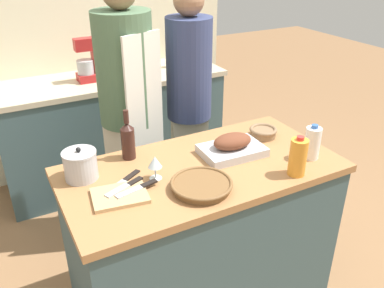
# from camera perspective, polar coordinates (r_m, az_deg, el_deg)

# --- Properties ---
(kitchen_island) EXTENTS (1.42, 0.72, 0.87)m
(kitchen_island) POSITION_cam_1_polar(r_m,az_deg,el_deg) (2.32, 1.30, -12.46)
(kitchen_island) COLOR #3D565B
(kitchen_island) RESTS_ON ground_plane
(back_counter) EXTENTS (1.85, 0.60, 0.91)m
(back_counter) POSITION_cam_1_polar(r_m,az_deg,el_deg) (3.50, -10.87, 2.09)
(back_counter) COLOR #3D565B
(back_counter) RESTS_ON ground_plane
(back_wall) EXTENTS (2.35, 0.10, 2.55)m
(back_wall) POSITION_cam_1_polar(r_m,az_deg,el_deg) (3.58, -13.88, 16.14)
(back_wall) COLOR beige
(back_wall) RESTS_ON ground_plane
(roasting_pan) EXTENTS (0.34, 0.24, 0.12)m
(roasting_pan) POSITION_cam_1_polar(r_m,az_deg,el_deg) (2.17, 5.66, -0.39)
(roasting_pan) COLOR #BCBCC1
(roasting_pan) RESTS_ON kitchen_island
(wicker_basket) EXTENTS (0.29, 0.29, 0.04)m
(wicker_basket) POSITION_cam_1_polar(r_m,az_deg,el_deg) (1.88, 1.34, -5.77)
(wicker_basket) COLOR brown
(wicker_basket) RESTS_ON kitchen_island
(cutting_board) EXTENTS (0.27, 0.22, 0.02)m
(cutting_board) POSITION_cam_1_polar(r_m,az_deg,el_deg) (1.86, -10.11, -7.14)
(cutting_board) COLOR tan
(cutting_board) RESTS_ON kitchen_island
(stock_pot) EXTENTS (0.16, 0.16, 0.17)m
(stock_pot) POSITION_cam_1_polar(r_m,az_deg,el_deg) (2.01, -15.39, -2.86)
(stock_pot) COLOR #B7B7BC
(stock_pot) RESTS_ON kitchen_island
(mixing_bowl) EXTENTS (0.16, 0.16, 0.06)m
(mixing_bowl) POSITION_cam_1_polar(r_m,az_deg,el_deg) (2.40, 9.95, 1.68)
(mixing_bowl) COLOR #846647
(mixing_bowl) RESTS_ON kitchen_island
(juice_jug) EXTENTS (0.09, 0.09, 0.21)m
(juice_jug) POSITION_cam_1_polar(r_m,az_deg,el_deg) (2.02, 14.64, -1.78)
(juice_jug) COLOR orange
(juice_jug) RESTS_ON kitchen_island
(milk_jug) EXTENTS (0.08, 0.08, 0.19)m
(milk_jug) POSITION_cam_1_polar(r_m,az_deg,el_deg) (2.20, 16.54, 0.15)
(milk_jug) COLOR white
(milk_jug) RESTS_ON kitchen_island
(wine_bottle_green) EXTENTS (0.07, 0.07, 0.27)m
(wine_bottle_green) POSITION_cam_1_polar(r_m,az_deg,el_deg) (2.13, -8.99, 0.62)
(wine_bottle_green) COLOR #381E19
(wine_bottle_green) RESTS_ON kitchen_island
(wine_glass_left) EXTENTS (0.07, 0.07, 0.12)m
(wine_glass_left) POSITION_cam_1_polar(r_m,az_deg,el_deg) (1.93, -5.23, -2.64)
(wine_glass_left) COLOR silver
(wine_glass_left) RESTS_ON kitchen_island
(knife_chef) EXTENTS (0.25, 0.17, 0.01)m
(knife_chef) POSITION_cam_1_polar(r_m,az_deg,el_deg) (1.96, -9.84, -5.37)
(knife_chef) COLOR #B7B7BC
(knife_chef) RESTS_ON kitchen_island
(knife_paring) EXTENTS (0.22, 0.07, 0.01)m
(knife_paring) POSITION_cam_1_polar(r_m,az_deg,el_deg) (1.88, -7.55, -6.12)
(knife_paring) COLOR #B7B7BC
(knife_paring) RESTS_ON cutting_board
(knife_bread) EXTENTS (0.21, 0.11, 0.01)m
(knife_bread) POSITION_cam_1_polar(r_m,az_deg,el_deg) (1.90, -9.30, -5.80)
(knife_bread) COLOR #B7B7BC
(knife_bread) RESTS_ON cutting_board
(stand_mixer) EXTENTS (0.18, 0.14, 0.33)m
(stand_mixer) POSITION_cam_1_polar(r_m,az_deg,el_deg) (3.24, -14.36, 10.91)
(stand_mixer) COLOR #B22323
(stand_mixer) RESTS_ON back_counter
(condiment_bottle_tall) EXTENTS (0.06, 0.06, 0.21)m
(condiment_bottle_tall) POSITION_cam_1_polar(r_m,az_deg,el_deg) (3.40, -6.50, 11.65)
(condiment_bottle_tall) COLOR #B28E2D
(condiment_bottle_tall) RESTS_ON back_counter
(condiment_bottle_short) EXTENTS (0.06, 0.06, 0.17)m
(condiment_bottle_short) POSITION_cam_1_polar(r_m,az_deg,el_deg) (3.52, -2.59, 12.01)
(condiment_bottle_short) COLOR #234C28
(condiment_bottle_short) RESTS_ON back_counter
(condiment_bottle_extra) EXTENTS (0.05, 0.05, 0.20)m
(condiment_bottle_extra) POSITION_cam_1_polar(r_m,az_deg,el_deg) (3.64, -1.63, 12.70)
(condiment_bottle_extra) COLOR #332D28
(condiment_bottle_extra) RESTS_ON back_counter
(person_cook_aproned) EXTENTS (0.37, 0.39, 1.74)m
(person_cook_aproned) POSITION_cam_1_polar(r_m,az_deg,el_deg) (2.63, -8.99, 5.65)
(person_cook_aproned) COLOR beige
(person_cook_aproned) RESTS_ON ground_plane
(person_cook_guest) EXTENTS (0.30, 0.30, 1.66)m
(person_cook_guest) POSITION_cam_1_polar(r_m,az_deg,el_deg) (2.77, -0.41, 6.42)
(person_cook_guest) COLOR beige
(person_cook_guest) RESTS_ON ground_plane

